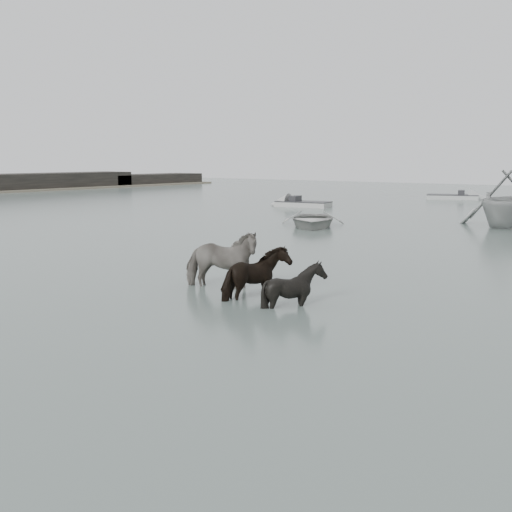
% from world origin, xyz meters
% --- Properties ---
extents(ground, '(140.00, 140.00, 0.00)m').
position_xyz_m(ground, '(0.00, 0.00, 0.00)').
color(ground, '#4D5B54').
rests_on(ground, ground).
extents(pony_pinto, '(2.26, 1.64, 1.74)m').
position_xyz_m(pony_pinto, '(-2.24, 2.31, 0.87)').
color(pony_pinto, black).
rests_on(pony_pinto, ground).
extents(pony_dark, '(1.59, 1.75, 1.51)m').
position_xyz_m(pony_dark, '(-0.81, 1.98, 0.75)').
color(pony_dark, black).
rests_on(pony_dark, ground).
extents(pony_black, '(1.53, 1.43, 1.40)m').
position_xyz_m(pony_black, '(0.35, 1.82, 0.70)').
color(pony_black, black).
rests_on(pony_black, ground).
extents(rowboat_lead, '(4.92, 5.36, 0.91)m').
position_xyz_m(rowboat_lead, '(-8.35, 16.31, 0.45)').
color(rowboat_lead, '#AAAAA5').
rests_on(rowboat_lead, ground).
extents(rowboat_trail, '(5.10, 5.79, 2.88)m').
position_xyz_m(rowboat_trail, '(-0.84, 22.05, 1.44)').
color(rowboat_trail, '#A4A6A4').
rests_on(rowboat_trail, ground).
extents(skiff_outer, '(5.21, 2.44, 0.75)m').
position_xyz_m(skiff_outer, '(-15.54, 26.54, 0.38)').
color(skiff_outer, '#A9A8A4').
rests_on(skiff_outer, ground).
extents(skiff_far, '(5.72, 3.28, 0.75)m').
position_xyz_m(skiff_far, '(-10.41, 40.54, 0.38)').
color(skiff_far, '#A4A7A4').
rests_on(skiff_far, ground).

